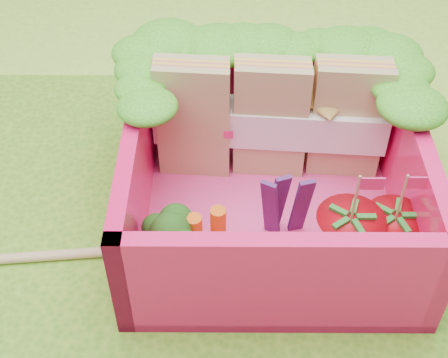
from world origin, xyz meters
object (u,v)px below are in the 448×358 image
at_px(strawberry_left, 347,240).
at_px(sandwich_stack, 271,119).
at_px(bento_box, 272,175).
at_px(broccoli, 169,238).
at_px(strawberry_right, 391,237).

bearing_deg(strawberry_left, sandwich_stack, 115.42).
relative_size(bento_box, broccoli, 3.91).
bearing_deg(sandwich_stack, broccoli, -124.63).
distance_m(sandwich_stack, strawberry_right, 0.79).
bearing_deg(broccoli, strawberry_left, 1.93).
distance_m(bento_box, strawberry_right, 0.58).
bearing_deg(bento_box, broccoli, -142.16).
distance_m(broccoli, strawberry_left, 0.75).
bearing_deg(bento_box, strawberry_left, -46.58).
height_order(bento_box, strawberry_right, strawberry_right).
relative_size(bento_box, strawberry_right, 2.58).
bearing_deg(strawberry_left, strawberry_right, 9.37).
xyz_separation_m(bento_box, sandwich_stack, (0.01, 0.31, 0.08)).
height_order(bento_box, sandwich_stack, sandwich_stack).
bearing_deg(strawberry_right, strawberry_left, -170.63).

